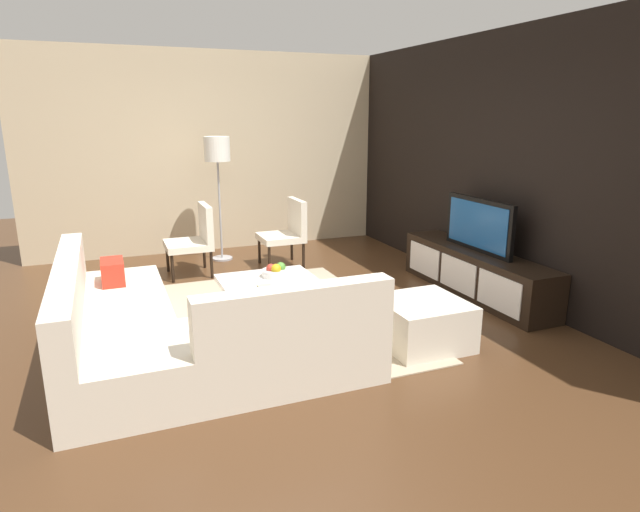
# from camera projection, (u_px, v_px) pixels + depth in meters

# --- Properties ---
(ground_plane) EXTENTS (14.00, 14.00, 0.00)m
(ground_plane) POSITION_uv_depth(u_px,v_px,m) (266.00, 325.00, 5.09)
(ground_plane) COLOR #4C301C
(feature_wall_back) EXTENTS (6.40, 0.12, 2.80)m
(feature_wall_back) POSITION_uv_depth(u_px,v_px,m) (506.00, 166.00, 5.70)
(feature_wall_back) COLOR black
(feature_wall_back) RESTS_ON ground
(side_wall_left) EXTENTS (0.12, 5.20, 2.80)m
(side_wall_left) POSITION_uv_depth(u_px,v_px,m) (213.00, 153.00, 7.67)
(side_wall_left) COLOR #C6B28E
(side_wall_left) RESTS_ON ground
(area_rug) EXTENTS (2.98, 2.47, 0.01)m
(area_rug) POSITION_uv_depth(u_px,v_px,m) (263.00, 321.00, 5.17)
(area_rug) COLOR tan
(area_rug) RESTS_ON ground
(media_console) EXTENTS (2.16, 0.46, 0.50)m
(media_console) POSITION_uv_depth(u_px,v_px,m) (475.00, 273.00, 5.89)
(media_console) COLOR black
(media_console) RESTS_ON ground
(television) EXTENTS (1.06, 0.06, 0.57)m
(television) POSITION_uv_depth(u_px,v_px,m) (479.00, 225.00, 5.75)
(television) COLOR black
(television) RESTS_ON media_console
(sectional_couch) EXTENTS (2.49, 2.27, 0.81)m
(sectional_couch) POSITION_uv_depth(u_px,v_px,m) (171.00, 331.00, 4.22)
(sectional_couch) COLOR beige
(sectional_couch) RESTS_ON ground
(coffee_table) EXTENTS (0.97, 0.92, 0.38)m
(coffee_table) POSITION_uv_depth(u_px,v_px,m) (272.00, 300.00, 5.16)
(coffee_table) COLOR black
(coffee_table) RESTS_ON ground
(accent_chair_near) EXTENTS (0.58, 0.54, 0.87)m
(accent_chair_near) POSITION_uv_depth(u_px,v_px,m) (196.00, 236.00, 6.59)
(accent_chair_near) COLOR black
(accent_chair_near) RESTS_ON ground
(floor_lamp) EXTENTS (0.34, 0.34, 1.66)m
(floor_lamp) POSITION_uv_depth(u_px,v_px,m) (217.00, 156.00, 7.03)
(floor_lamp) COLOR #A5A5AA
(floor_lamp) RESTS_ON ground
(ottoman) EXTENTS (0.70, 0.70, 0.40)m
(ottoman) POSITION_uv_depth(u_px,v_px,m) (422.00, 323.00, 4.60)
(ottoman) COLOR beige
(ottoman) RESTS_ON ground
(fruit_bowl) EXTENTS (0.28, 0.28, 0.14)m
(fruit_bowl) POSITION_uv_depth(u_px,v_px,m) (276.00, 271.00, 5.29)
(fruit_bowl) COLOR silver
(fruit_bowl) RESTS_ON coffee_table
(accent_chair_far) EXTENTS (0.54, 0.54, 0.87)m
(accent_chair_far) POSITION_uv_depth(u_px,v_px,m) (288.00, 229.00, 6.98)
(accent_chair_far) COLOR black
(accent_chair_far) RESTS_ON ground
(book_stack) EXTENTS (0.17, 0.14, 0.04)m
(book_stack) POSITION_uv_depth(u_px,v_px,m) (266.00, 288.00, 4.87)
(book_stack) COLOR #2D516B
(book_stack) RESTS_ON coffee_table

